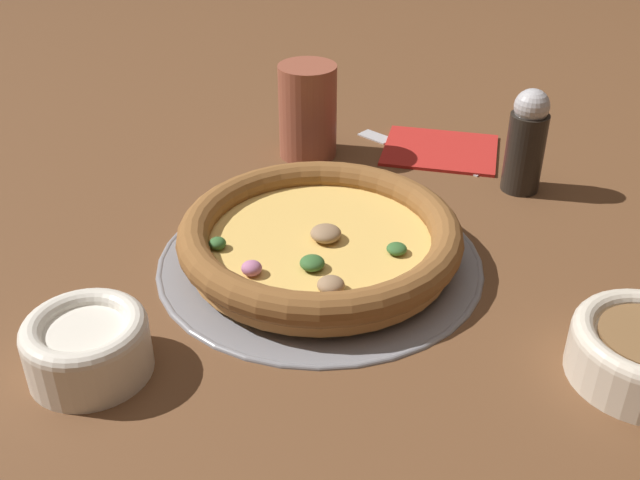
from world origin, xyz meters
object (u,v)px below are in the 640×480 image
(drinking_cup, at_px, (308,111))
(pepper_shaker, at_px, (526,141))
(pizza_tray, at_px, (320,258))
(bowl_near, at_px, (87,344))
(pizza, at_px, (320,238))
(fork, at_px, (411,149))
(napkin, at_px, (440,149))

(drinking_cup, distance_m, pepper_shaker, 0.27)
(pizza_tray, bearing_deg, drinking_cup, 127.44)
(pepper_shaker, bearing_deg, bowl_near, -109.25)
(pizza, distance_m, pepper_shaker, 0.28)
(bowl_near, relative_size, fork, 0.54)
(pizza, height_order, bowl_near, bowl_near)
(napkin, bearing_deg, fork, -151.46)
(bowl_near, relative_size, drinking_cup, 0.86)
(drinking_cup, relative_size, fork, 0.63)
(bowl_near, bearing_deg, pepper_shaker, 70.75)
(drinking_cup, bearing_deg, pizza_tray, -52.56)
(pizza_tray, distance_m, bowl_near, 0.25)
(napkin, bearing_deg, drinking_cup, -143.45)
(pizza_tray, xyz_separation_m, pepper_shaker, (0.11, 0.26, 0.06))
(fork, bearing_deg, bowl_near, 97.25)
(pizza_tray, height_order, drinking_cup, drinking_cup)
(napkin, relative_size, pepper_shaker, 1.44)
(pizza, distance_m, bowl_near, 0.25)
(napkin, distance_m, pepper_shaker, 0.14)
(pizza, xyz_separation_m, napkin, (-0.01, 0.30, -0.02))
(bowl_near, xyz_separation_m, drinking_cup, (-0.09, 0.44, 0.03))
(pizza, xyz_separation_m, bowl_near, (-0.07, -0.24, -0.00))
(pizza_tray, distance_m, drinking_cup, 0.26)
(bowl_near, distance_m, drinking_cup, 0.44)
(fork, bearing_deg, pepper_shaker, -179.01)
(bowl_near, distance_m, pepper_shaker, 0.53)
(bowl_near, relative_size, pepper_shaker, 0.82)
(bowl_near, bearing_deg, napkin, 84.57)
(pizza_tray, height_order, napkin, same)
(pizza, height_order, fork, pizza)
(pizza_tray, height_order, pepper_shaker, pepper_shaker)
(fork, bearing_deg, pizza, 108.84)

